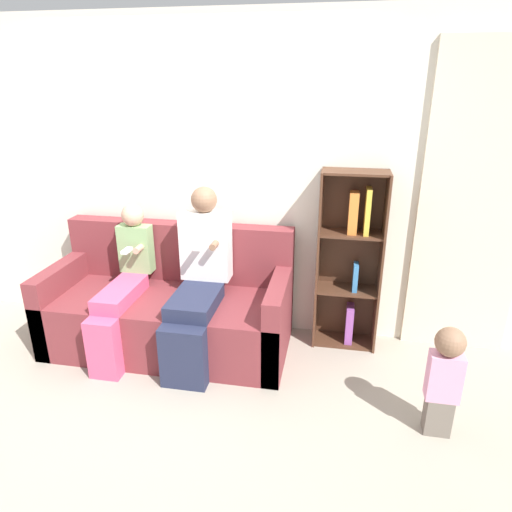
# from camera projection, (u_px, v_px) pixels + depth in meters

# --- Properties ---
(ground_plane) EXTENTS (14.00, 14.00, 0.00)m
(ground_plane) POSITION_uv_depth(u_px,v_px,m) (168.00, 383.00, 3.31)
(ground_plane) COLOR #9E9384
(back_wall) EXTENTS (10.00, 0.06, 2.55)m
(back_wall) POSITION_uv_depth(u_px,v_px,m) (201.00, 182.00, 3.75)
(back_wall) COLOR silver
(back_wall) RESTS_ON ground_plane
(curtain_panel) EXTENTS (0.79, 0.04, 2.35)m
(curtain_panel) POSITION_uv_depth(u_px,v_px,m) (473.00, 207.00, 3.38)
(curtain_panel) COLOR beige
(curtain_panel) RESTS_ON ground_plane
(couch) EXTENTS (1.92, 0.85, 0.95)m
(couch) POSITION_uv_depth(u_px,v_px,m) (171.00, 309.00, 3.71)
(couch) COLOR maroon
(couch) RESTS_ON ground_plane
(adult_seated) EXTENTS (0.39, 0.80, 1.31)m
(adult_seated) POSITION_uv_depth(u_px,v_px,m) (199.00, 277.00, 3.44)
(adult_seated) COLOR #232842
(adult_seated) RESTS_ON ground_plane
(child_seated) EXTENTS (0.27, 0.82, 1.14)m
(child_seated) POSITION_uv_depth(u_px,v_px,m) (122.00, 284.00, 3.53)
(child_seated) COLOR #DB4C75
(child_seated) RESTS_ON ground_plane
(toddler_standing) EXTENTS (0.20, 0.18, 0.73)m
(toddler_standing) POSITION_uv_depth(u_px,v_px,m) (444.00, 376.00, 2.71)
(toddler_standing) COLOR #70665B
(toddler_standing) RESTS_ON ground_plane
(bookshelf) EXTENTS (0.50, 0.28, 1.44)m
(bookshelf) POSITION_uv_depth(u_px,v_px,m) (350.00, 260.00, 3.61)
(bookshelf) COLOR #4C2D1E
(bookshelf) RESTS_ON ground_plane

